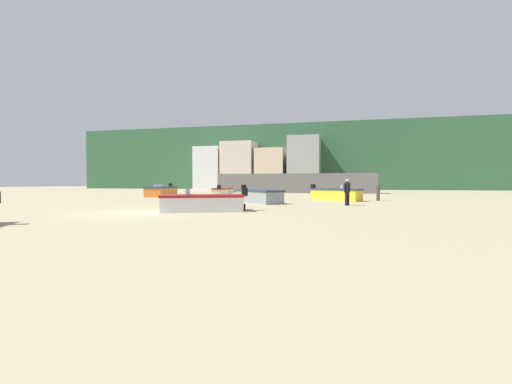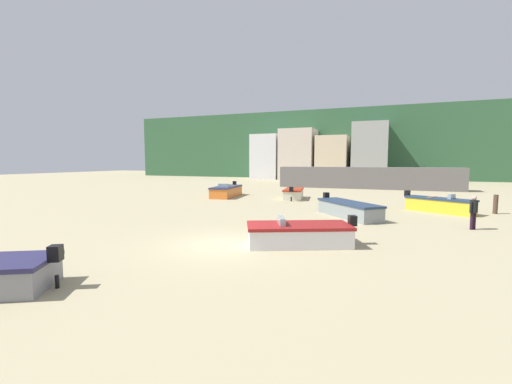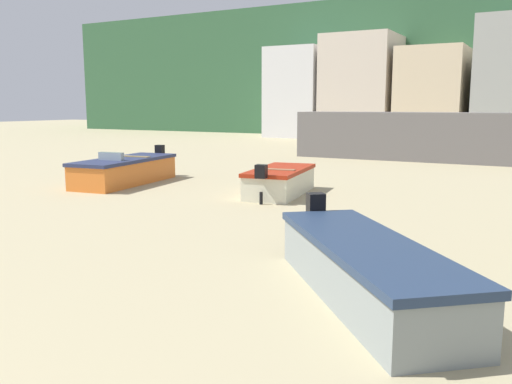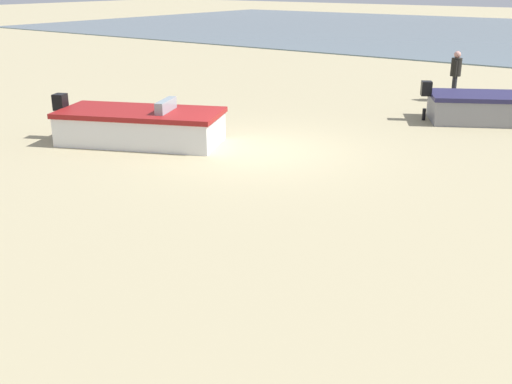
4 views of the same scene
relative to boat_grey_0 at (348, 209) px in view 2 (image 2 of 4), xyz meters
name	(u,v)px [view 2 (image 2 of 4)]	position (x,y,z in m)	size (l,w,h in m)	color
ground_plane	(223,245)	(-3.87, -8.38, -0.46)	(160.00, 160.00, 0.00)	tan
headland_hill	(358,147)	(-3.87, 57.62, 5.86)	(90.00, 32.00, 12.63)	#2F5837
harbor_pier	(366,178)	(-0.17, 21.62, 0.81)	(20.52, 2.40, 2.52)	#625E5C
townhouse_far_left	(268,157)	(-18.39, 38.48, 3.56)	(4.95, 5.71, 8.02)	silver
townhouse_left	(299,155)	(-12.62, 39.00, 3.96)	(5.91, 6.75, 8.83)	beige
townhouse_centre	(333,158)	(-6.58, 39.10, 3.29)	(5.15, 6.95, 7.49)	beige
townhouse_far_right	(370,152)	(-0.54, 39.11, 4.30)	(5.52, 6.97, 9.51)	#969994
boat_grey_0	(348,209)	(0.00, 0.00, 0.00)	(4.11, 4.52, 1.22)	gray
boat_white_2	(299,234)	(-1.12, -7.35, -0.04)	(4.33, 3.22, 1.13)	silver
boat_orange_3	(227,191)	(-11.54, 7.47, 0.03)	(2.29, 5.06, 1.27)	orange
boat_cream_4	(294,194)	(-5.38, 8.01, -0.01)	(2.08, 3.94, 1.18)	beige
boat_yellow_5	(439,205)	(5.18, 3.91, 0.03)	(4.04, 3.14, 1.25)	gold
mooring_post_near_water	(496,204)	(8.32, 4.50, 0.14)	(0.26, 0.26, 1.18)	#4E382C
beach_walker_foreground	(474,210)	(5.88, -1.50, 0.50)	(0.48, 0.48, 1.62)	black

